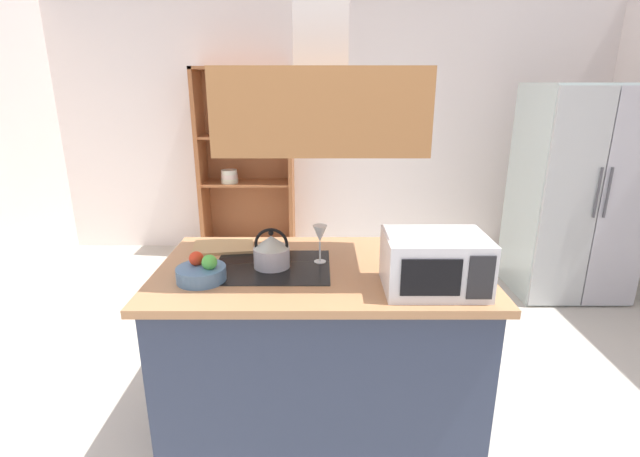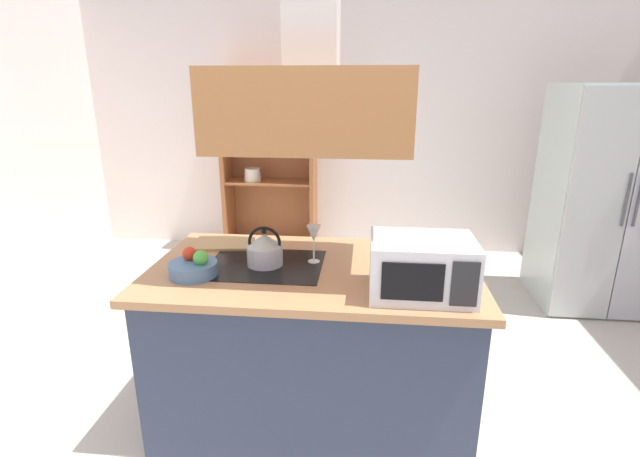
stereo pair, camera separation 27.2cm
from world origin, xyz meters
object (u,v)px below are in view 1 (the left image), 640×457
object	(u,v)px
kettle	(271,251)
fruit_bowl	(201,272)
cutting_board	(223,247)
refrigerator	(574,193)
wine_glass_on_counter	(319,235)
dish_cabinet	(247,174)
microwave	(434,263)

from	to	relation	value
kettle	fruit_bowl	bearing A→B (deg)	-151.95
kettle	cutting_board	world-z (taller)	kettle
kettle	cutting_board	size ratio (longest dim) A/B	0.62
refrigerator	fruit_bowl	bearing A→B (deg)	-146.52
cutting_board	wine_glass_on_counter	world-z (taller)	wine_glass_on_counter
dish_cabinet	wine_glass_on_counter	xyz separation A→B (m)	(0.79, -2.62, 0.17)
wine_glass_on_counter	fruit_bowl	distance (m)	0.63
dish_cabinet	kettle	bearing A→B (deg)	-78.75
kettle	microwave	bearing A→B (deg)	-18.92
dish_cabinet	wine_glass_on_counter	size ratio (longest dim) A/B	9.56
cutting_board	fruit_bowl	bearing A→B (deg)	-91.53
refrigerator	kettle	xyz separation A→B (m)	(-2.45, -1.66, 0.08)
wine_glass_on_counter	fruit_bowl	world-z (taller)	wine_glass_on_counter
kettle	fruit_bowl	size ratio (longest dim) A/B	0.88
microwave	wine_glass_on_counter	size ratio (longest dim) A/B	2.23
refrigerator	microwave	size ratio (longest dim) A/B	3.95
dish_cabinet	wine_glass_on_counter	distance (m)	2.74
refrigerator	fruit_bowl	distance (m)	3.33
refrigerator	cutting_board	xyz separation A→B (m)	(-2.76, -1.38, -0.00)
cutting_board	kettle	bearing A→B (deg)	-42.68
refrigerator	dish_cabinet	bearing A→B (deg)	161.08
refrigerator	fruit_bowl	size ratio (longest dim) A/B	7.61
fruit_bowl	cutting_board	bearing A→B (deg)	88.47
dish_cabinet	kettle	xyz separation A→B (m)	(0.53, -2.69, 0.11)
fruit_bowl	dish_cabinet	bearing A→B (deg)	94.24
fruit_bowl	refrigerator	bearing A→B (deg)	33.48
fruit_bowl	kettle	bearing A→B (deg)	28.05
cutting_board	wine_glass_on_counter	distance (m)	0.62
microwave	fruit_bowl	xyz separation A→B (m)	(-1.10, 0.09, -0.08)
dish_cabinet	fruit_bowl	bearing A→B (deg)	-85.76
dish_cabinet	fruit_bowl	distance (m)	2.87
wine_glass_on_counter	fruit_bowl	size ratio (longest dim) A/B	0.86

